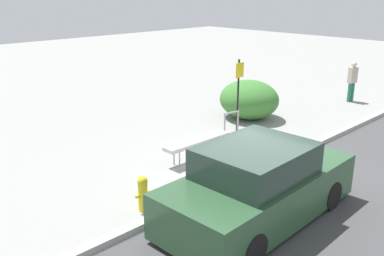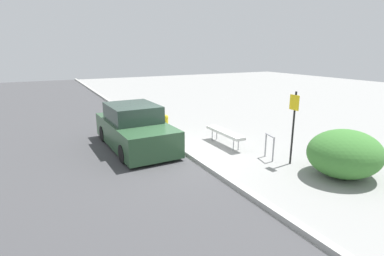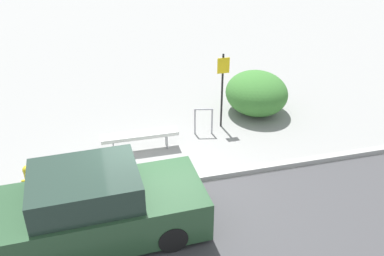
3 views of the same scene
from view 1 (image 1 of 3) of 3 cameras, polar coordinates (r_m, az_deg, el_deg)
name	(u,v)px [view 1 (image 1 of 3)]	position (r m, az deg, el deg)	size (l,w,h in m)	color
ground_plane	(253,176)	(10.65, 8.09, -6.30)	(60.00, 60.00, 0.00)	gray
curb	(253,173)	(10.63, 8.10, -5.98)	(60.00, 0.20, 0.13)	#A8A8A3
bench	(197,141)	(11.40, 0.68, -1.79)	(2.10, 0.41, 0.54)	#99999E
bike_rack	(231,122)	(13.04, 5.27, 0.82)	(0.55, 0.17, 0.83)	#99999E
sign_post	(238,89)	(13.48, 6.21, 5.24)	(0.36, 0.08, 2.30)	black
fire_hydrant	(143,192)	(8.89, -6.58, -8.50)	(0.36, 0.22, 0.77)	gold
shrub_hedge	(249,99)	(15.08, 7.61, 3.80)	(1.95, 2.13, 1.34)	#3D7A33
pedestrian	(352,80)	(18.31, 20.58, 5.96)	(0.40, 0.27, 1.61)	#267259
parked_car_near	(259,186)	(8.51, 8.87, -7.68)	(4.41, 1.98, 1.58)	black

